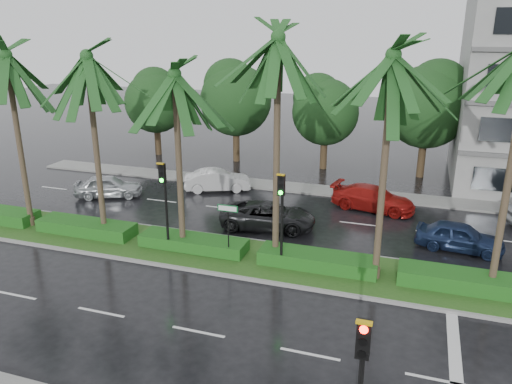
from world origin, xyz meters
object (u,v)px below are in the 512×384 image
(signal_median_left, at_px, (164,194))
(car_blue, at_px, (460,237))
(car_white, at_px, (217,180))
(car_darkgrey, at_px, (268,216))
(car_red, at_px, (373,198))
(car_silver, at_px, (109,186))
(street_sign, at_px, (228,218))

(signal_median_left, relative_size, car_blue, 1.08)
(signal_median_left, bearing_deg, car_white, 98.81)
(signal_median_left, distance_m, car_darkgrey, 6.24)
(car_blue, bearing_deg, car_red, 52.31)
(signal_median_left, height_order, car_red, signal_median_left)
(car_white, height_order, car_red, same)
(car_red, height_order, car_blue, car_red)
(signal_median_left, relative_size, car_silver, 1.06)
(signal_median_left, relative_size, car_white, 1.03)
(street_sign, bearing_deg, car_silver, 149.53)
(street_sign, relative_size, car_silver, 0.63)
(car_blue, bearing_deg, car_white, 78.11)
(car_white, relative_size, car_red, 0.88)
(signal_median_left, height_order, street_sign, signal_median_left)
(car_white, distance_m, car_darkgrey, 7.11)
(car_darkgrey, bearing_deg, car_red, -55.52)
(car_white, bearing_deg, car_darkgrey, -158.54)
(car_darkgrey, relative_size, car_blue, 1.24)
(signal_median_left, distance_m, car_silver, 10.10)
(car_white, xyz_separation_m, car_blue, (14.50, -4.82, -0.01))
(car_silver, xyz_separation_m, car_red, (16.00, 2.88, 0.00))
(car_silver, relative_size, car_red, 0.85)
(car_darkgrey, distance_m, car_blue, 9.50)
(car_white, height_order, car_blue, car_white)
(car_red, bearing_deg, signal_median_left, 148.66)
(car_darkgrey, bearing_deg, signal_median_left, 134.66)
(street_sign, bearing_deg, car_darkgrey, 83.58)
(car_red, bearing_deg, car_white, 98.73)
(street_sign, distance_m, car_red, 10.69)
(car_silver, height_order, car_red, car_red)
(car_red, xyz_separation_m, car_blue, (4.50, -4.37, -0.01))
(car_darkgrey, distance_m, car_red, 6.80)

